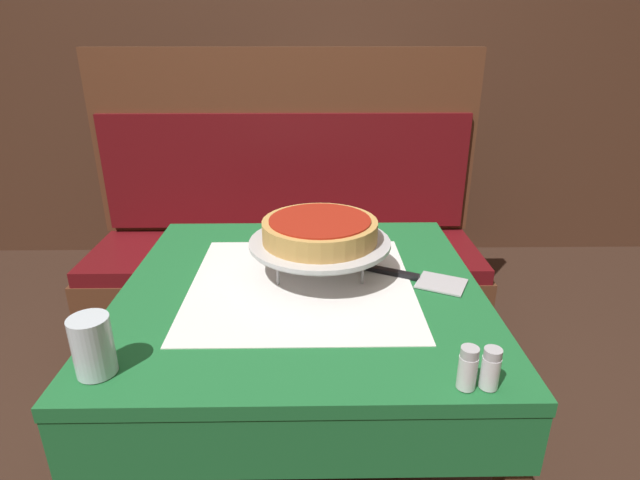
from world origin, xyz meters
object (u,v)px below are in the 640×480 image
at_px(dining_table_rear, 342,173).
at_px(deep_dish_pizza, 320,230).
at_px(water_glass_near, 93,346).
at_px(dining_table_front, 302,319).
at_px(pepper_shaker, 491,369).
at_px(pizza_server, 410,277).
at_px(pizza_pan_stand, 320,244).
at_px(salt_shaker, 468,368).
at_px(condiment_caddy, 339,145).
at_px(booth_bench, 287,268).

bearing_deg(dining_table_rear, deep_dish_pizza, -95.52).
bearing_deg(water_glass_near, dining_table_rear, 73.52).
height_order(dining_table_front, pepper_shaker, pepper_shaker).
bearing_deg(dining_table_rear, pizza_server, -86.69).
xyz_separation_m(pizza_pan_stand, water_glass_near, (-0.41, -0.40, -0.03)).
xyz_separation_m(salt_shaker, pepper_shaker, (0.04, -0.00, -0.00)).
xyz_separation_m(dining_table_rear, condiment_caddy, (-0.02, -0.01, 0.15)).
relative_size(dining_table_front, pizza_pan_stand, 2.47).
bearing_deg(water_glass_near, pizza_server, 30.10).
relative_size(dining_table_rear, salt_shaker, 9.20).
relative_size(pizza_pan_stand, deep_dish_pizza, 1.24).
xyz_separation_m(dining_table_front, condiment_caddy, (0.17, 1.50, 0.14)).
xyz_separation_m(dining_table_rear, pizza_pan_stand, (-0.14, -1.46, 0.20)).
bearing_deg(dining_table_front, salt_shaker, -53.41).
bearing_deg(water_glass_near, deep_dish_pizza, 44.15).
xyz_separation_m(booth_bench, salt_shaker, (0.38, -1.28, 0.42)).
bearing_deg(water_glass_near, pizza_pan_stand, 44.15).
relative_size(dining_table_front, condiment_caddy, 5.50).
distance_m(dining_table_rear, water_glass_near, 1.94).
relative_size(dining_table_rear, pizza_pan_stand, 2.08).
bearing_deg(pizza_pan_stand, booth_bench, 99.14).
height_order(pizza_server, pepper_shaker, pepper_shaker).
height_order(dining_table_rear, condiment_caddy, condiment_caddy).
relative_size(dining_table_front, water_glass_near, 7.77).
xyz_separation_m(water_glass_near, pepper_shaker, (0.69, -0.05, -0.02)).
distance_m(pizza_pan_stand, deep_dish_pizza, 0.04).
distance_m(dining_table_rear, pizza_server, 1.50).
relative_size(pizza_server, salt_shaker, 3.73).
xyz_separation_m(salt_shaker, condiment_caddy, (-0.12, 1.90, -0.00)).
bearing_deg(booth_bench, water_glass_near, -102.65).
distance_m(pizza_pan_stand, pizza_server, 0.24).
bearing_deg(dining_table_front, pizza_pan_stand, 50.34).
height_order(salt_shaker, pepper_shaker, salt_shaker).
xyz_separation_m(booth_bench, pizza_pan_stand, (0.13, -0.83, 0.46)).
relative_size(dining_table_front, pepper_shaker, 11.34).
relative_size(pizza_pan_stand, salt_shaker, 4.42).
relative_size(salt_shaker, condiment_caddy, 0.50).
xyz_separation_m(pizza_pan_stand, deep_dish_pizza, (0.00, 0.00, 0.04)).
bearing_deg(deep_dish_pizza, booth_bench, 99.14).
xyz_separation_m(deep_dish_pizza, pizza_server, (0.23, -0.03, -0.12)).
bearing_deg(pizza_pan_stand, dining_table_front, -129.66).
bearing_deg(pizza_pan_stand, water_glass_near, -135.85).
distance_m(dining_table_rear, booth_bench, 0.74).
distance_m(pizza_pan_stand, condiment_caddy, 1.45).
relative_size(dining_table_front, deep_dish_pizza, 3.05).
bearing_deg(pepper_shaker, dining_table_rear, 94.30).
xyz_separation_m(booth_bench, pepper_shaker, (0.42, -1.28, 0.42)).
xyz_separation_m(deep_dish_pizza, salt_shaker, (0.25, -0.45, -0.08)).
xyz_separation_m(pizza_pan_stand, salt_shaker, (0.25, -0.45, -0.04)).
bearing_deg(condiment_caddy, dining_table_rear, 37.15).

